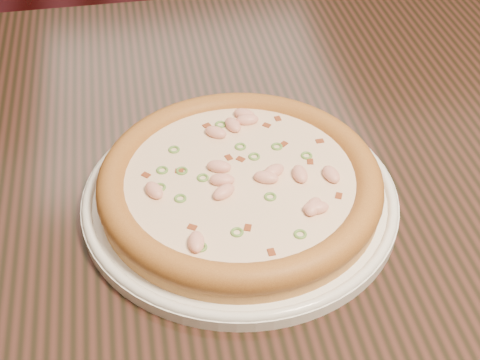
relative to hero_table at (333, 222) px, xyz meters
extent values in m
plane|color=black|center=(0.15, 0.77, -0.65)|extent=(9.00, 9.00, 0.00)
cube|color=black|center=(0.00, 0.00, 0.08)|extent=(1.20, 0.80, 0.04)
cylinder|color=white|center=(-0.12, -0.05, 0.10)|extent=(0.31, 0.31, 0.01)
torus|color=white|center=(-0.12, -0.05, 0.11)|extent=(0.31, 0.31, 0.01)
cylinder|color=gold|center=(-0.12, -0.05, 0.12)|extent=(0.27, 0.27, 0.02)
torus|color=#AF742F|center=(-0.12, -0.05, 0.13)|extent=(0.28, 0.28, 0.03)
cylinder|color=beige|center=(-0.12, -0.05, 0.13)|extent=(0.22, 0.22, 0.00)
ellipsoid|color=#F2B29E|center=(-0.11, 0.03, 0.14)|extent=(0.02, 0.03, 0.01)
ellipsoid|color=#F2B29E|center=(-0.06, -0.11, 0.14)|extent=(0.03, 0.03, 0.01)
ellipsoid|color=#F2B29E|center=(-0.14, -0.04, 0.14)|extent=(0.03, 0.02, 0.01)
ellipsoid|color=#F2B29E|center=(-0.09, -0.05, 0.14)|extent=(0.03, 0.02, 0.01)
ellipsoid|color=#F2B29E|center=(-0.14, -0.07, 0.14)|extent=(0.03, 0.02, 0.01)
ellipsoid|color=#F2B29E|center=(-0.10, 0.03, 0.14)|extent=(0.02, 0.02, 0.01)
ellipsoid|color=#F2B29E|center=(-0.06, -0.06, 0.14)|extent=(0.01, 0.02, 0.01)
ellipsoid|color=#F2B29E|center=(-0.20, -0.06, 0.14)|extent=(0.02, 0.03, 0.01)
ellipsoid|color=#F2B29E|center=(-0.06, -0.11, 0.14)|extent=(0.02, 0.02, 0.01)
ellipsoid|color=#F2B29E|center=(-0.10, 0.04, 0.14)|extent=(0.03, 0.03, 0.01)
ellipsoid|color=#F2B29E|center=(-0.10, -0.06, 0.14)|extent=(0.03, 0.02, 0.01)
ellipsoid|color=#F2B29E|center=(-0.14, -0.06, 0.14)|extent=(0.03, 0.02, 0.01)
ellipsoid|color=#F2B29E|center=(-0.17, -0.13, 0.14)|extent=(0.02, 0.03, 0.01)
ellipsoid|color=#F2B29E|center=(-0.13, 0.02, 0.14)|extent=(0.03, 0.03, 0.01)
ellipsoid|color=#F2B29E|center=(-0.03, -0.07, 0.14)|extent=(0.02, 0.03, 0.01)
cube|color=maroon|center=(-0.06, 0.03, 0.13)|extent=(0.01, 0.01, 0.00)
cube|color=maroon|center=(-0.03, -0.09, 0.13)|extent=(0.01, 0.01, 0.00)
cube|color=maroon|center=(-0.13, -0.12, 0.13)|extent=(0.01, 0.01, 0.00)
cube|color=maroon|center=(-0.13, -0.02, 0.13)|extent=(0.01, 0.01, 0.00)
cube|color=maroon|center=(-0.18, -0.03, 0.13)|extent=(0.01, 0.01, 0.00)
cube|color=maroon|center=(-0.21, -0.03, 0.13)|extent=(0.01, 0.01, 0.00)
cube|color=maroon|center=(-0.05, -0.04, 0.13)|extent=(0.01, 0.01, 0.00)
cube|color=maroon|center=(-0.11, -0.15, 0.13)|extent=(0.01, 0.01, 0.00)
cube|color=maroon|center=(-0.11, -0.03, 0.13)|extent=(0.01, 0.01, 0.00)
cube|color=maroon|center=(-0.07, -0.01, 0.13)|extent=(0.01, 0.01, 0.00)
cube|color=maroon|center=(-0.03, -0.01, 0.13)|extent=(0.01, 0.01, 0.00)
cube|color=maroon|center=(-0.14, 0.04, 0.13)|extent=(0.01, 0.01, 0.00)
cube|color=maroon|center=(-0.08, 0.02, 0.13)|extent=(0.01, 0.01, 0.00)
cube|color=maroon|center=(-0.17, -0.11, 0.13)|extent=(0.01, 0.01, 0.00)
torus|color=#5D8F3E|center=(-0.08, -0.14, 0.13)|extent=(0.01, 0.01, 0.00)
torus|color=#5D8F3E|center=(-0.05, -0.03, 0.13)|extent=(0.01, 0.01, 0.00)
torus|color=#5D8F3E|center=(-0.11, -0.01, 0.13)|extent=(0.02, 0.02, 0.00)
torus|color=#5D8F3E|center=(-0.17, -0.13, 0.13)|extent=(0.02, 0.02, 0.00)
torus|color=#5D8F3E|center=(-0.19, -0.03, 0.13)|extent=(0.02, 0.02, 0.00)
torus|color=#5D8F3E|center=(-0.18, -0.07, 0.13)|extent=(0.02, 0.02, 0.00)
torus|color=#5D8F3E|center=(-0.10, -0.08, 0.13)|extent=(0.02, 0.02, 0.00)
torus|color=#5D8F3E|center=(-0.10, -0.02, 0.13)|extent=(0.01, 0.01, 0.00)
torus|color=#5D8F3E|center=(-0.18, 0.00, 0.13)|extent=(0.01, 0.01, 0.00)
torus|color=#5D8F3E|center=(-0.14, -0.12, 0.13)|extent=(0.02, 0.02, 0.00)
torus|color=#5D8F3E|center=(-0.16, -0.05, 0.13)|extent=(0.01, 0.01, 0.00)
torus|color=#5D8F3E|center=(-0.13, 0.03, 0.13)|extent=(0.01, 0.01, 0.00)
torus|color=#5D8F3E|center=(-0.17, -0.03, 0.13)|extent=(0.02, 0.02, 0.00)
torus|color=#5D8F3E|center=(-0.20, -0.05, 0.13)|extent=(0.02, 0.02, 0.00)
torus|color=#5D8F3E|center=(-0.08, -0.01, 0.13)|extent=(0.01, 0.01, 0.00)
torus|color=#5D8F3E|center=(-0.09, -0.05, 0.13)|extent=(0.01, 0.01, 0.00)
camera|label=1|loc=(-0.21, -0.52, 0.56)|focal=50.00mm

